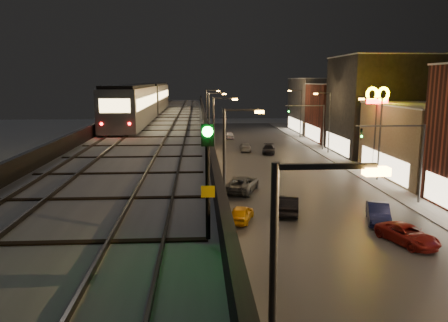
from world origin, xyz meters
name	(u,v)px	position (x,y,z in m)	size (l,w,h in m)	color
road_surface	(283,174)	(7.50, 35.00, 0.03)	(17.00, 120.00, 0.06)	#46474D
sidewalk_right	(367,172)	(17.50, 35.00, 0.07)	(4.00, 120.00, 0.14)	#9FA1A8
under_viaduct_pavement	(166,175)	(-6.00, 35.00, 0.03)	(11.00, 120.00, 0.06)	#9FA1A8
elevated_viaduct	(163,130)	(-6.00, 31.84, 5.62)	(9.00, 100.00, 6.30)	black
viaduct_trackbed	(163,122)	(-6.01, 31.97, 6.39)	(8.40, 100.00, 0.32)	#B2B7C1
viaduct_parapet_streetside	(204,118)	(-1.65, 32.00, 6.85)	(0.30, 100.00, 1.10)	black
viaduct_parapet_far	(121,118)	(-10.35, 32.00, 6.85)	(0.30, 100.00, 1.10)	black
building_c	(438,142)	(23.99, 32.00, 4.08)	(12.20, 15.20, 8.16)	brown
building_d	(380,106)	(23.99, 48.00, 7.08)	(12.20, 13.20, 14.16)	black
building_e	(346,113)	(23.99, 62.00, 5.08)	(12.20, 12.20, 10.16)	maroon
building_f	(324,105)	(23.99, 76.00, 5.58)	(12.20, 16.20, 11.16)	#49494A
streetlight_left_1	(228,168)	(-0.43, 13.00, 5.24)	(2.57, 0.28, 9.00)	#38383A
streetlight_left_2	(216,134)	(-0.43, 31.00, 5.24)	(2.57, 0.28, 9.00)	#38383A
streetlight_right_2	(377,133)	(16.73, 31.00, 5.24)	(2.56, 0.28, 9.00)	#38383A
streetlight_left_3	(211,119)	(-0.43, 49.00, 5.24)	(2.57, 0.28, 9.00)	#38383A
streetlight_right_3	(328,118)	(16.73, 49.00, 5.24)	(2.56, 0.28, 9.00)	#38383A
streetlight_left_4	(208,110)	(-0.43, 67.00, 5.24)	(2.57, 0.28, 9.00)	#38383A
streetlight_right_4	(299,110)	(16.73, 67.00, 5.24)	(2.56, 0.28, 9.00)	#38383A
traffic_light_rig_a	(409,154)	(15.84, 22.00, 4.50)	(6.10, 0.34, 7.00)	#38383A
traffic_light_rig_b	(316,121)	(15.84, 52.00, 4.50)	(6.10, 0.34, 7.00)	#38383A
subway_train	(145,100)	(-8.50, 37.91, 8.45)	(3.08, 37.82, 3.68)	gray
rail_signal	(208,159)	(-2.10, -3.20, 8.77)	(0.35, 0.43, 3.03)	black
car_taxi	(241,214)	(0.91, 17.92, 0.62)	(1.47, 3.65, 1.24)	yellow
car_near_white	(288,205)	(4.92, 19.72, 0.75)	(1.59, 4.56, 1.50)	black
car_mid_silver	(242,184)	(1.85, 27.01, 0.77)	(2.55, 5.53, 1.54)	#4F5258
car_mid_dark	(245,147)	(4.91, 51.57, 0.61)	(1.71, 4.20, 1.22)	#A4A6AC
car_far_white	(229,135)	(3.43, 65.79, 0.68)	(1.61, 4.01, 1.37)	white
car_onc_silver	(378,214)	(11.28, 17.06, 0.73)	(1.54, 4.41, 1.45)	#0E1441
car_onc_dark	(407,236)	(11.42, 12.63, 0.62)	(2.06, 4.46, 1.24)	maroon
car_onc_white	(269,150)	(8.06, 49.00, 0.63)	(1.78, 4.38, 1.27)	black
sign_mcdonalds	(377,103)	(18.00, 34.61, 8.12)	(2.97, 0.79, 9.99)	#38383A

